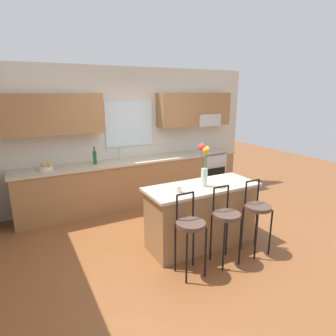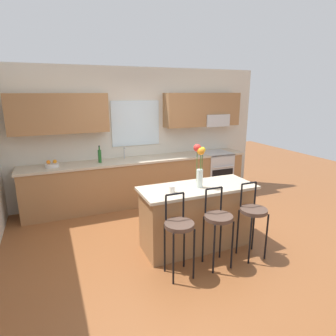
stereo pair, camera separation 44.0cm
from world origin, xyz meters
name	(u,v)px [view 2 (the right image)]	position (x,y,z in m)	size (l,w,h in m)	color
ground_plane	(175,239)	(0.00, 0.00, 0.00)	(14.00, 14.00, 0.00)	brown
back_wall_assembly	(137,128)	(0.03, 1.99, 1.51)	(5.60, 0.50, 2.70)	beige
counter_run	(141,180)	(0.00, 1.70, 0.47)	(4.56, 0.64, 0.92)	#996B42
sink_faucet	(124,152)	(-0.29, 1.84, 1.06)	(0.02, 0.13, 0.23)	#B7BABC
oven_range	(215,172)	(1.75, 1.68, 0.46)	(0.60, 0.64, 0.92)	#B7BABC
kitchen_island	(197,216)	(0.22, -0.28, 0.46)	(1.67, 0.69, 0.92)	#996B42
bar_stool_near	(179,228)	(-0.33, -0.84, 0.64)	(0.36, 0.36, 1.04)	black
bar_stool_middle	(218,221)	(0.22, -0.84, 0.64)	(0.36, 0.36, 1.04)	black
bar_stool_far	(253,214)	(0.77, -0.84, 0.64)	(0.36, 0.36, 1.04)	black
flower_vase	(200,162)	(0.22, -0.31, 1.28)	(0.16, 0.16, 0.61)	silver
mug_ceramic	(172,189)	(-0.22, -0.36, 0.97)	(0.08, 0.08, 0.09)	silver
fruit_bowl_oranges	(52,165)	(-1.66, 1.70, 0.96)	(0.24, 0.24, 0.13)	silver
bottle_olive_oil	(100,156)	(-0.81, 1.70, 1.05)	(0.06, 0.06, 0.33)	#1E5923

